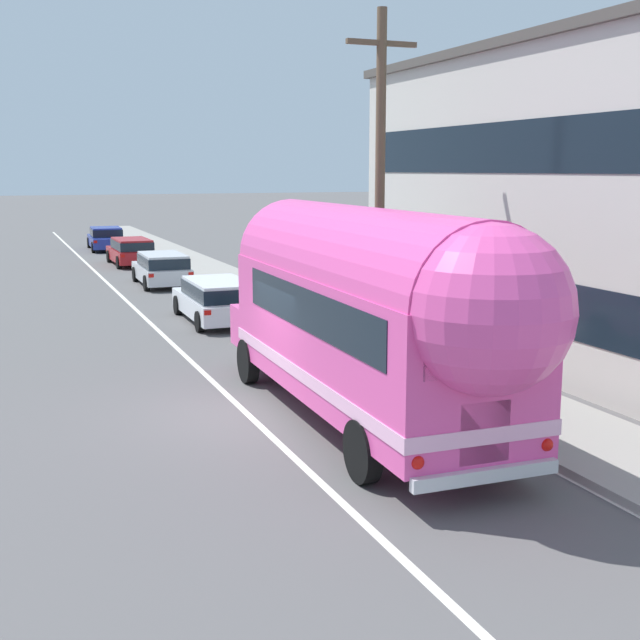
% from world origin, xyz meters
% --- Properties ---
extents(ground_plane, '(300.00, 300.00, 0.00)m').
position_xyz_m(ground_plane, '(0.00, 0.00, 0.00)').
color(ground_plane, '#565454').
extents(lane_markings, '(3.82, 80.00, 0.01)m').
position_xyz_m(lane_markings, '(1.70, 12.00, 0.00)').
color(lane_markings, silver).
rests_on(lane_markings, ground).
extents(sidewalk_slab, '(2.65, 90.00, 0.15)m').
position_xyz_m(sidewalk_slab, '(5.02, 10.00, 0.07)').
color(sidewalk_slab, gray).
rests_on(sidewalk_slab, ground).
extents(utility_pole, '(1.80, 0.24, 8.50)m').
position_xyz_m(utility_pole, '(4.31, 2.96, 4.42)').
color(utility_pole, brown).
rests_on(utility_pole, ground).
extents(painted_bus, '(2.74, 11.04, 4.12)m').
position_xyz_m(painted_bus, '(1.83, -1.88, 2.30)').
color(painted_bus, '#EA4C9E').
rests_on(painted_bus, ground).
extents(car_lead, '(2.06, 4.73, 1.37)m').
position_xyz_m(car_lead, '(2.03, 9.93, 0.79)').
color(car_lead, white).
rests_on(car_lead, ground).
extents(car_second, '(2.00, 4.49, 1.37)m').
position_xyz_m(car_second, '(2.03, 18.90, 0.78)').
color(car_second, silver).
rests_on(car_second, ground).
extents(car_third, '(1.97, 4.56, 1.37)m').
position_xyz_m(car_third, '(2.04, 26.94, 0.79)').
color(car_third, '#A5191E').
rests_on(car_third, ground).
extents(car_fourth, '(2.15, 4.87, 1.37)m').
position_xyz_m(car_fourth, '(1.95, 35.76, 0.75)').
color(car_fourth, navy).
rests_on(car_fourth, ground).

